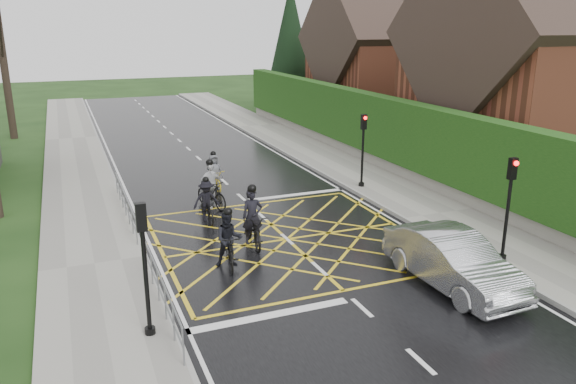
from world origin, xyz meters
TOP-DOWN VIEW (x-y plane):
  - ground at (0.00, 0.00)m, footprint 120.00×120.00m
  - road at (0.00, 0.00)m, footprint 9.00×80.00m
  - sidewalk_right at (6.00, 0.00)m, footprint 3.00×80.00m
  - sidewalk_left at (-6.00, 0.00)m, footprint 3.00×80.00m
  - stone_wall at (7.75, 6.00)m, footprint 0.50×38.00m
  - hedge at (7.75, 6.00)m, footprint 0.90×38.00m
  - house_near at (14.75, 4.00)m, footprint 11.80×9.80m
  - house_far at (14.75, 18.00)m, footprint 9.80×8.80m
  - conifer at (10.75, 26.00)m, footprint 4.60×4.60m
  - railing_south at (-4.65, -3.50)m, footprint 0.05×5.04m
  - railing_north at (-4.65, 4.00)m, footprint 0.05×6.04m
  - traffic_light_ne at (5.10, 4.20)m, footprint 0.24×0.31m
  - traffic_light_se at (5.10, -4.20)m, footprint 0.24×0.31m
  - traffic_light_sw at (-5.10, -4.50)m, footprint 0.24×0.31m
  - cyclist_rear at (-1.15, 0.02)m, footprint 0.94×2.11m
  - cyclist_back at (-2.33, -1.34)m, footprint 0.91×1.85m
  - cyclist_mid at (-1.96, 2.77)m, footprint 0.96×1.67m
  - cyclist_front at (-1.46, 4.14)m, footprint 1.14×1.98m
  - cyclist_lead at (-0.69, 6.57)m, footprint 0.76×1.73m
  - car at (2.83, -4.79)m, footprint 1.69×4.52m

SIDE VIEW (x-z plane):
  - ground at x=0.00m, z-range 0.00..0.00m
  - road at x=0.00m, z-range 0.00..0.01m
  - sidewalk_right at x=6.00m, z-range 0.00..0.15m
  - sidewalk_left at x=-6.00m, z-range 0.00..0.15m
  - stone_wall at x=7.75m, z-range 0.00..0.70m
  - cyclist_lead at x=-0.69m, z-range -0.26..1.40m
  - cyclist_mid at x=-1.96m, z-range -0.22..1.40m
  - cyclist_rear at x=-1.15m, z-range -0.35..1.63m
  - cyclist_back at x=-2.33m, z-range -0.22..1.57m
  - cyclist_front at x=-1.46m, z-range -0.25..1.67m
  - car at x=2.83m, z-range 0.00..1.47m
  - railing_south at x=-4.65m, z-range 0.27..1.29m
  - railing_north at x=-4.65m, z-range 0.27..1.30m
  - traffic_light_ne at x=5.10m, z-range 0.06..3.27m
  - traffic_light_se at x=5.10m, z-range 0.06..3.27m
  - traffic_light_sw at x=-5.10m, z-range 0.06..3.27m
  - hedge at x=7.75m, z-range 0.70..3.50m
  - house_far at x=14.75m, z-range -0.79..9.51m
  - house_near at x=14.75m, z-range -0.92..10.38m
  - conifer at x=10.75m, z-range -0.01..9.99m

